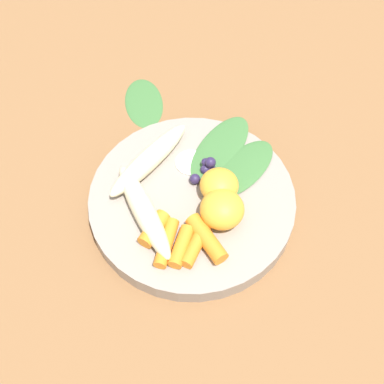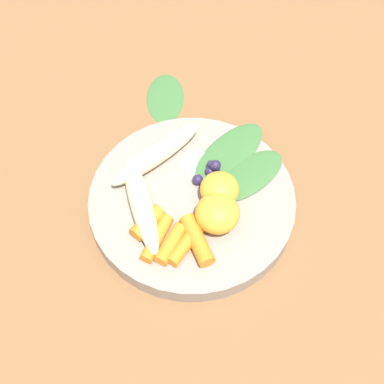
{
  "view_description": "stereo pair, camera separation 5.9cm",
  "coord_description": "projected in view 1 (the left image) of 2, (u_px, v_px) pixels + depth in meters",
  "views": [
    {
      "loc": [
        -0.27,
        -0.23,
        0.58
      ],
      "look_at": [
        0.0,
        0.0,
        0.04
      ],
      "focal_mm": 48.46,
      "sensor_mm": 36.0,
      "label": 1
    },
    {
      "loc": [
        -0.22,
        -0.27,
        0.58
      ],
      "look_at": [
        0.0,
        0.0,
        0.04
      ],
      "focal_mm": 48.46,
      "sensor_mm": 36.0,
      "label": 2
    }
  ],
  "objects": [
    {
      "name": "orange_segment_near",
      "position": [
        219.0,
        185.0,
        0.64
      ],
      "size": [
        0.05,
        0.05,
        0.04
      ],
      "primitive_type": "ellipsoid",
      "color": "#F4A833",
      "rests_on": "bowl"
    },
    {
      "name": "kale_leaf_right",
      "position": [
        220.0,
        148.0,
        0.69
      ],
      "size": [
        0.13,
        0.07,
        0.0
      ],
      "primitive_type": "ellipsoid",
      "rotation": [
        0.0,
        0.0,
        6.44
      ],
      "color": "#3D7038",
      "rests_on": "bowl"
    },
    {
      "name": "kale_leaf_left",
      "position": [
        243.0,
        168.0,
        0.67
      ],
      "size": [
        0.11,
        0.05,
        0.0
      ],
      "primitive_type": "ellipsoid",
      "rotation": [
        0.0,
        0.0,
        6.29
      ],
      "color": "#3D7038",
      "rests_on": "bowl"
    },
    {
      "name": "carrot_front",
      "position": [
        156.0,
        230.0,
        0.61
      ],
      "size": [
        0.05,
        0.03,
        0.02
      ],
      "primitive_type": "cylinder",
      "rotation": [
        0.0,
        1.57,
        3.34
      ],
      "color": "orange",
      "rests_on": "bowl"
    },
    {
      "name": "orange_segment_far",
      "position": [
        220.0,
        212.0,
        0.62
      ],
      "size": [
        0.05,
        0.05,
        0.04
      ],
      "primitive_type": "ellipsoid",
      "color": "#F4A833",
      "rests_on": "bowl"
    },
    {
      "name": "banana_peeled_left",
      "position": [
        144.0,
        211.0,
        0.63
      ],
      "size": [
        0.08,
        0.14,
        0.03
      ],
      "primitive_type": "ellipsoid",
      "rotation": [
        0.0,
        0.0,
        4.31
      ],
      "color": "beige",
      "rests_on": "bowl"
    },
    {
      "name": "coconut_shred_patch",
      "position": [
        191.0,
        163.0,
        0.68
      ],
      "size": [
        0.04,
        0.04,
        0.0
      ],
      "primitive_type": "cylinder",
      "color": "white",
      "rests_on": "bowl"
    },
    {
      "name": "carrot_mid_right",
      "position": [
        181.0,
        246.0,
        0.6
      ],
      "size": [
        0.05,
        0.04,
        0.02
      ],
      "primitive_type": "cylinder",
      "rotation": [
        0.0,
        1.57,
        3.55
      ],
      "color": "orange",
      "rests_on": "bowl"
    },
    {
      "name": "kale_leaf_stray",
      "position": [
        144.0,
        102.0,
        0.77
      ],
      "size": [
        0.11,
        0.11,
        0.01
      ],
      "primitive_type": "ellipsoid",
      "rotation": [
        0.0,
        0.0,
        0.89
      ],
      "color": "#3D7038",
      "rests_on": "ground_plane"
    },
    {
      "name": "carrot_mid_left",
      "position": [
        166.0,
        243.0,
        0.61
      ],
      "size": [
        0.06,
        0.04,
        0.02
      ],
      "primitive_type": "cylinder",
      "rotation": [
        0.0,
        1.57,
        3.62
      ],
      "color": "orange",
      "rests_on": "bowl"
    },
    {
      "name": "bowl",
      "position": [
        192.0,
        202.0,
        0.66
      ],
      "size": [
        0.26,
        0.26,
        0.03
      ],
      "primitive_type": "cylinder",
      "color": "gray",
      "rests_on": "ground_plane"
    },
    {
      "name": "banana_peeled_right",
      "position": [
        147.0,
        161.0,
        0.67
      ],
      "size": [
        0.15,
        0.03,
        0.03
      ],
      "primitive_type": "ellipsoid",
      "rotation": [
        0.0,
        0.0,
        3.18
      ],
      "color": "beige",
      "rests_on": "bowl"
    },
    {
      "name": "carrot_small",
      "position": [
        207.0,
        239.0,
        0.61
      ],
      "size": [
        0.04,
        0.07,
        0.02
      ],
      "primitive_type": "cylinder",
      "rotation": [
        0.0,
        1.57,
        4.41
      ],
      "color": "orange",
      "rests_on": "bowl"
    },
    {
      "name": "carrot_rear",
      "position": [
        196.0,
        243.0,
        0.61
      ],
      "size": [
        0.06,
        0.03,
        0.02
      ],
      "primitive_type": "cylinder",
      "rotation": [
        0.0,
        1.57,
        3.43
      ],
      "color": "orange",
      "rests_on": "bowl"
    },
    {
      "name": "blueberry_pile",
      "position": [
        208.0,
        172.0,
        0.66
      ],
      "size": [
        0.04,
        0.04,
        0.03
      ],
      "color": "#2D234C",
      "rests_on": "bowl"
    },
    {
      "name": "ground_plane",
      "position": [
        192.0,
        207.0,
        0.67
      ],
      "size": [
        2.4,
        2.4,
        0.0
      ],
      "primitive_type": "plane",
      "color": "brown"
    }
  ]
}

